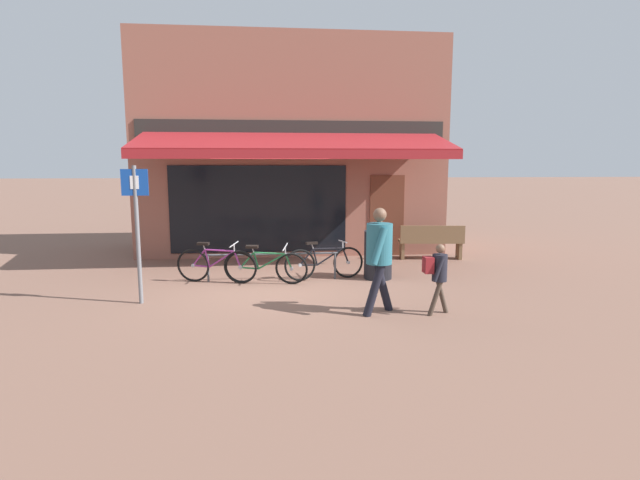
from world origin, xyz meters
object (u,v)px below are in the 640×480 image
object	(u,v)px
bicycle_green	(266,267)
pedestrian_child	(438,270)
parking_sign	(137,220)
pedestrian_adult	(379,250)
park_bench	(431,241)
litter_bin	(378,252)
bicycle_purple	(216,265)
bicycle_black	(324,262)

from	to	relation	value
bicycle_green	pedestrian_child	bearing A→B (deg)	-28.10
parking_sign	pedestrian_adult	bearing A→B (deg)	-13.81
parking_sign	park_bench	world-z (taller)	parking_sign
litter_bin	bicycle_purple	bearing A→B (deg)	-178.79
bicycle_purple	park_bench	size ratio (longest dim) A/B	1.01
pedestrian_adult	bicycle_black	bearing A→B (deg)	95.08
bicycle_green	parking_sign	xyz separation A→B (m)	(-2.14, -1.19, 1.09)
bicycle_purple	pedestrian_child	size ratio (longest dim) A/B	1.44
bicycle_purple	parking_sign	bearing A→B (deg)	-114.46
bicycle_black	pedestrian_child	distance (m)	3.05
pedestrian_adult	parking_sign	distance (m)	4.09
pedestrian_child	parking_sign	bearing A→B (deg)	167.24
bicycle_black	litter_bin	bearing A→B (deg)	-12.05
pedestrian_child	litter_bin	bearing A→B (deg)	98.79
bicycle_black	parking_sign	size ratio (longest dim) A/B	0.72
pedestrian_child	park_bench	world-z (taller)	pedestrian_child
litter_bin	pedestrian_child	bearing A→B (deg)	-81.53
bicycle_black	parking_sign	bearing A→B (deg)	-166.36
pedestrian_adult	park_bench	distance (m)	5.01
park_bench	parking_sign	bearing A→B (deg)	-144.62
pedestrian_child	pedestrian_adult	bearing A→B (deg)	170.47
bicycle_black	pedestrian_adult	size ratio (longest dim) A/B	0.98
bicycle_purple	pedestrian_child	distance (m)	4.50
bicycle_black	bicycle_green	bearing A→B (deg)	-176.26
bicycle_purple	pedestrian_adult	bearing A→B (deg)	-24.95
litter_bin	pedestrian_adult	bearing A→B (deg)	-102.27
bicycle_green	parking_sign	bearing A→B (deg)	-138.72
park_bench	litter_bin	bearing A→B (deg)	-125.66
litter_bin	parking_sign	size ratio (longest dim) A/B	0.48
pedestrian_child	park_bench	size ratio (longest dim) A/B	0.70
bicycle_purple	parking_sign	distance (m)	2.09
bicycle_purple	litter_bin	distance (m)	3.34
bicycle_purple	parking_sign	world-z (taller)	parking_sign
bicycle_black	park_bench	size ratio (longest dim) A/B	1.03
bicycle_black	pedestrian_adult	bearing A→B (deg)	-86.56
pedestrian_adult	parking_sign	size ratio (longest dim) A/B	0.73
bicycle_green	litter_bin	world-z (taller)	litter_bin
bicycle_purple	bicycle_black	xyz separation A→B (m)	(2.20, 0.10, -0.01)
bicycle_green	bicycle_black	size ratio (longest dim) A/B	0.99
bicycle_green	pedestrian_child	world-z (taller)	pedestrian_child
bicycle_black	pedestrian_adult	xyz separation A→B (m)	(0.60, -2.46, 0.68)
pedestrian_adult	park_bench	world-z (taller)	pedestrian_adult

